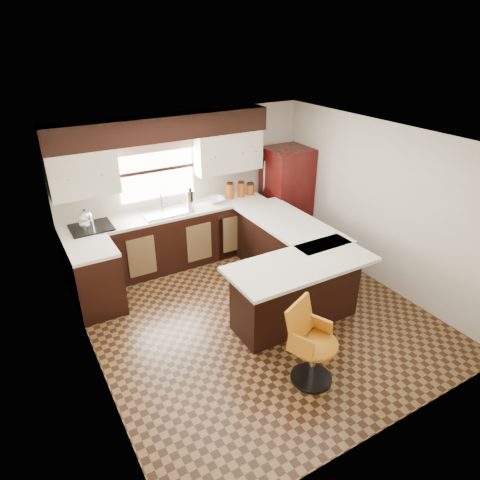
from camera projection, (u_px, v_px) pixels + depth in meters
floor at (257, 315)px, 5.86m from camera, size 4.40×4.40×0.00m
ceiling at (260, 141)px, 4.79m from camera, size 4.40×4.40×0.00m
wall_back at (187, 186)px, 7.03m from camera, size 4.40×0.00×4.40m
wall_front at (397, 336)px, 3.62m from camera, size 4.40×0.00×4.40m
wall_left at (85, 282)px, 4.38m from camera, size 0.00×4.40×4.40m
wall_right at (379, 205)px, 6.26m from camera, size 0.00×4.40×4.40m
base_cab_back at (171, 240)px, 6.93m from camera, size 3.30×0.60×0.90m
base_cab_left at (97, 280)px, 5.82m from camera, size 0.60×0.70×0.90m
counter_back at (169, 213)px, 6.72m from camera, size 3.30×0.60×0.04m
counter_left at (91, 250)px, 5.61m from camera, size 0.60×0.70×0.04m
soffit at (163, 128)px, 6.25m from camera, size 3.40×0.35×0.36m
upper_cab_left at (83, 173)px, 5.93m from camera, size 0.94×0.35×0.64m
upper_cab_right at (228, 152)px, 6.96m from camera, size 1.14×0.35×0.64m
window_pane at (157, 170)px, 6.63m from camera, size 1.20×0.02×0.90m
valance at (155, 146)px, 6.42m from camera, size 1.30×0.06×0.18m
sink at (167, 212)px, 6.66m from camera, size 0.75×0.45×0.03m
dishwasher at (234, 234)px, 7.16m from camera, size 0.58×0.03×0.78m
cooktop at (91, 227)px, 6.15m from camera, size 0.58×0.50×0.02m
peninsula_long at (285, 252)px, 6.54m from camera, size 0.60×1.95×0.90m
peninsula_return at (296, 292)px, 5.55m from camera, size 1.65×0.60×0.90m
counter_pen_long at (289, 223)px, 6.36m from camera, size 0.84×1.95×0.04m
counter_pen_return at (301, 264)px, 5.27m from camera, size 1.89×0.84×0.04m
refrigerator at (286, 195)px, 7.62m from camera, size 0.73×0.70×1.70m
bar_chair at (314, 346)px, 4.59m from camera, size 0.67×0.67×0.95m
kettle at (85, 219)px, 6.05m from camera, size 0.21×0.21×0.28m
percolator at (190, 199)px, 6.81m from camera, size 0.14×0.14×0.29m
mixing_bowl at (215, 200)px, 7.05m from camera, size 0.32×0.32×0.07m
canister_large at (230, 191)px, 7.16m from camera, size 0.13×0.13×0.25m
canister_med at (241, 190)px, 7.26m from camera, size 0.12×0.12×0.24m
canister_small at (250, 189)px, 7.36m from camera, size 0.14×0.14×0.18m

